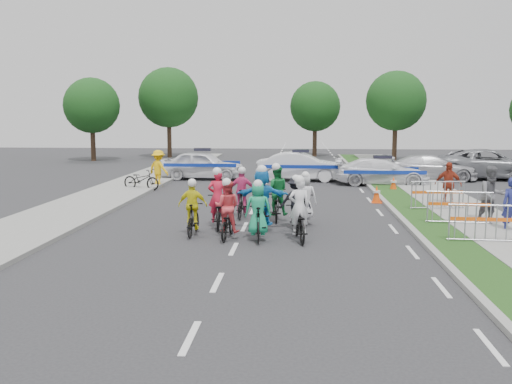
# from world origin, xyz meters

# --- Properties ---
(ground) EXTENTS (90.00, 90.00, 0.00)m
(ground) POSITION_xyz_m (0.00, 0.00, 0.00)
(ground) COLOR #28282B
(ground) RESTS_ON ground
(curb_right) EXTENTS (0.20, 60.00, 0.12)m
(curb_right) POSITION_xyz_m (5.10, 5.00, 0.06)
(curb_right) COLOR gray
(curb_right) RESTS_ON ground
(grass_strip) EXTENTS (1.20, 60.00, 0.11)m
(grass_strip) POSITION_xyz_m (5.80, 5.00, 0.06)
(grass_strip) COLOR #1F3F14
(grass_strip) RESTS_ON ground
(sidewalk_right) EXTENTS (2.40, 60.00, 0.13)m
(sidewalk_right) POSITION_xyz_m (7.60, 5.00, 0.07)
(sidewalk_right) COLOR gray
(sidewalk_right) RESTS_ON ground
(sidewalk_left) EXTENTS (3.00, 60.00, 0.13)m
(sidewalk_left) POSITION_xyz_m (-6.50, 5.00, 0.07)
(sidewalk_left) COLOR gray
(sidewalk_left) RESTS_ON ground
(rider_0) EXTENTS (0.88, 1.88, 1.85)m
(rider_0) POSITION_xyz_m (1.70, 1.18, 0.61)
(rider_0) COLOR black
(rider_0) RESTS_ON ground
(rider_1) EXTENTS (0.76, 1.68, 1.73)m
(rider_1) POSITION_xyz_m (0.57, 1.09, 0.68)
(rider_1) COLOR black
(rider_1) RESTS_ON ground
(rider_2) EXTENTS (0.76, 1.74, 1.74)m
(rider_2) POSITION_xyz_m (-0.33, 1.32, 0.65)
(rider_2) COLOR black
(rider_2) RESTS_ON ground
(rider_3) EXTENTS (0.85, 1.60, 1.68)m
(rider_3) POSITION_xyz_m (-1.37, 1.64, 0.65)
(rider_3) COLOR black
(rider_3) RESTS_ON ground
(rider_4) EXTENTS (0.96, 1.69, 1.70)m
(rider_4) POSITION_xyz_m (1.59, 2.74, 0.67)
(rider_4) COLOR black
(rider_4) RESTS_ON ground
(rider_5) EXTENTS (1.62, 1.94, 2.01)m
(rider_5) POSITION_xyz_m (0.58, 2.54, 0.84)
(rider_5) COLOR black
(rider_5) RESTS_ON ground
(rider_6) EXTENTS (0.87, 1.92, 1.90)m
(rider_6) POSITION_xyz_m (-0.82, 2.84, 0.63)
(rider_6) COLOR black
(rider_6) RESTS_ON ground
(rider_7) EXTENTS (0.75, 1.66, 1.72)m
(rider_7) POSITION_xyz_m (1.89, 3.56, 0.67)
(rider_7) COLOR black
(rider_7) RESTS_ON ground
(rider_8) EXTENTS (0.82, 1.91, 1.92)m
(rider_8) POSITION_xyz_m (0.94, 4.27, 0.71)
(rider_8) COLOR black
(rider_8) RESTS_ON ground
(rider_9) EXTENTS (0.91, 1.70, 1.76)m
(rider_9) POSITION_xyz_m (-0.23, 4.63, 0.68)
(rider_9) COLOR black
(rider_9) RESTS_ON ground
(police_car_0) EXTENTS (4.67, 2.15, 1.55)m
(police_car_0) POSITION_xyz_m (-3.54, 16.15, 0.78)
(police_car_0) COLOR white
(police_car_0) RESTS_ON ground
(police_car_1) EXTENTS (4.68, 1.88, 1.51)m
(police_car_1) POSITION_xyz_m (1.77, 15.87, 0.76)
(police_car_1) COLOR white
(police_car_1) RESTS_ON ground
(police_car_2) EXTENTS (4.78, 2.36, 1.34)m
(police_car_2) POSITION_xyz_m (5.84, 14.24, 0.67)
(police_car_2) COLOR white
(police_car_2) RESTS_ON ground
(civilian_sedan) EXTENTS (4.79, 2.22, 1.36)m
(civilian_sedan) POSITION_xyz_m (8.79, 16.57, 0.68)
(civilian_sedan) COLOR silver
(civilian_sedan) RESTS_ON ground
(civilian_suv) EXTENTS (6.11, 3.18, 1.64)m
(civilian_suv) POSITION_xyz_m (12.04, 17.37, 0.82)
(civilian_suv) COLOR gray
(civilian_suv) RESTS_ON ground
(spectator_1) EXTENTS (1.05, 0.89, 1.89)m
(spectator_1) POSITION_xyz_m (7.83, 3.99, 0.94)
(spectator_1) COLOR #5C5B61
(spectator_1) RESTS_ON ground
(spectator_2) EXTENTS (1.08, 0.77, 1.71)m
(spectator_2) POSITION_xyz_m (7.40, 7.68, 0.85)
(spectator_2) COLOR maroon
(spectator_2) RESTS_ON ground
(marshal_hiviz) EXTENTS (1.33, 1.16, 1.79)m
(marshal_hiviz) POSITION_xyz_m (-5.17, 12.87, 0.89)
(marshal_hiviz) COLOR yellow
(marshal_hiviz) RESTS_ON ground
(barrier_0) EXTENTS (2.03, 0.64, 1.12)m
(barrier_0) POSITION_xyz_m (6.70, 0.94, 0.56)
(barrier_0) COLOR #A5A8AD
(barrier_0) RESTS_ON ground
(barrier_1) EXTENTS (2.04, 0.68, 1.12)m
(barrier_1) POSITION_xyz_m (6.70, 3.55, 0.56)
(barrier_1) COLOR #A5A8AD
(barrier_1) RESTS_ON ground
(barrier_2) EXTENTS (2.05, 0.75, 1.12)m
(barrier_2) POSITION_xyz_m (6.70, 6.36, 0.56)
(barrier_2) COLOR #A5A8AD
(barrier_2) RESTS_ON ground
(cone_0) EXTENTS (0.40, 0.40, 0.70)m
(cone_0) POSITION_xyz_m (4.79, 8.35, 0.34)
(cone_0) COLOR #F24C0C
(cone_0) RESTS_ON ground
(cone_1) EXTENTS (0.40, 0.40, 0.70)m
(cone_1) POSITION_xyz_m (6.03, 11.90, 0.34)
(cone_1) COLOR #F24C0C
(cone_1) RESTS_ON ground
(parked_bike) EXTENTS (2.00, 1.20, 0.99)m
(parked_bike) POSITION_xyz_m (-5.66, 11.48, 0.50)
(parked_bike) COLOR black
(parked_bike) RESTS_ON ground
(tree_0) EXTENTS (4.20, 4.20, 6.30)m
(tree_0) POSITION_xyz_m (-14.00, 28.00, 4.19)
(tree_0) COLOR #382619
(tree_0) RESTS_ON ground
(tree_1) EXTENTS (4.55, 4.55, 6.82)m
(tree_1) POSITION_xyz_m (9.00, 30.00, 4.54)
(tree_1) COLOR #382619
(tree_1) RESTS_ON ground
(tree_3) EXTENTS (4.90, 4.90, 7.35)m
(tree_3) POSITION_xyz_m (-9.00, 32.00, 4.89)
(tree_3) COLOR #382619
(tree_3) RESTS_ON ground
(tree_4) EXTENTS (4.20, 4.20, 6.30)m
(tree_4) POSITION_xyz_m (3.00, 34.00, 4.19)
(tree_4) COLOR #382619
(tree_4) RESTS_ON ground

